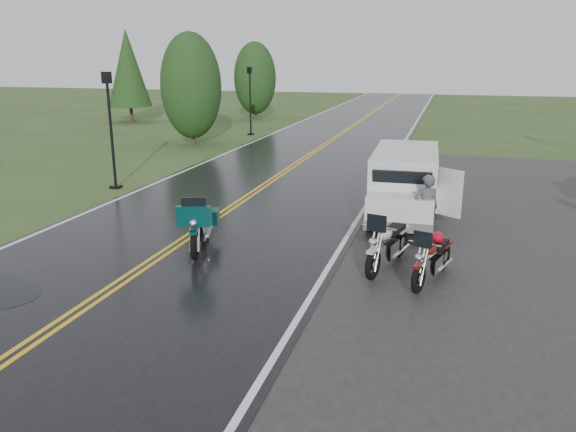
# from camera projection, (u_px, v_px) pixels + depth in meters

# --- Properties ---
(ground) EXTENTS (120.00, 120.00, 0.00)m
(ground) POSITION_uv_depth(u_px,v_px,m) (129.00, 278.00, 11.43)
(ground) COLOR #2D471E
(ground) RESTS_ON ground
(road) EXTENTS (8.00, 100.00, 0.04)m
(road) POSITION_uv_depth(u_px,v_px,m) (275.00, 178.00, 20.66)
(road) COLOR black
(road) RESTS_ON ground
(motorcycle_red) EXTENTS (1.27, 2.12, 1.18)m
(motorcycle_red) POSITION_uv_depth(u_px,v_px,m) (419.00, 267.00, 10.44)
(motorcycle_red) COLOR #5A100A
(motorcycle_red) RESTS_ON ground
(motorcycle_teal) EXTENTS (1.52, 2.50, 1.39)m
(motorcycle_teal) POSITION_uv_depth(u_px,v_px,m) (194.00, 232.00, 12.13)
(motorcycle_teal) COLOR #043332
(motorcycle_teal) RESTS_ON ground
(motorcycle_silver) EXTENTS (1.31, 2.34, 1.31)m
(motorcycle_silver) POSITION_uv_depth(u_px,v_px,m) (373.00, 252.00, 11.05)
(motorcycle_silver) COLOR #B3B6BB
(motorcycle_silver) RESTS_ON ground
(van_white) EXTENTS (1.98, 4.87, 1.89)m
(van_white) POSITION_uv_depth(u_px,v_px,m) (372.00, 196.00, 14.27)
(van_white) COLOR silver
(van_white) RESTS_ON ground
(person_at_van) EXTENTS (0.70, 0.58, 1.65)m
(person_at_van) POSITION_uv_depth(u_px,v_px,m) (426.00, 209.00, 13.46)
(person_at_van) COLOR #444448
(person_at_van) RESTS_ON ground
(lamp_post_near_left) EXTENTS (0.34, 0.34, 3.92)m
(lamp_post_near_left) POSITION_uv_depth(u_px,v_px,m) (111.00, 131.00, 18.70)
(lamp_post_near_left) COLOR black
(lamp_post_near_left) RESTS_ON ground
(lamp_post_far_left) EXTENTS (0.33, 0.33, 3.82)m
(lamp_post_far_left) POSITION_uv_depth(u_px,v_px,m) (250.00, 101.00, 31.66)
(lamp_post_far_left) COLOR black
(lamp_post_far_left) RESTS_ON ground
(tree_left_mid) EXTENTS (3.03, 3.03, 4.73)m
(tree_left_mid) POSITION_uv_depth(u_px,v_px,m) (191.00, 98.00, 27.96)
(tree_left_mid) COLOR #1E3D19
(tree_left_mid) RESTS_ON ground
(tree_left_far) EXTENTS (2.98, 2.98, 4.58)m
(tree_left_far) POSITION_uv_depth(u_px,v_px,m) (255.00, 86.00, 39.81)
(tree_left_far) COLOR #1E3D19
(tree_left_far) RESTS_ON ground
(pine_left_far) EXTENTS (2.87, 2.87, 5.98)m
(pine_left_far) POSITION_uv_depth(u_px,v_px,m) (129.00, 77.00, 37.72)
(pine_left_far) COLOR #1E3D19
(pine_left_far) RESTS_ON ground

